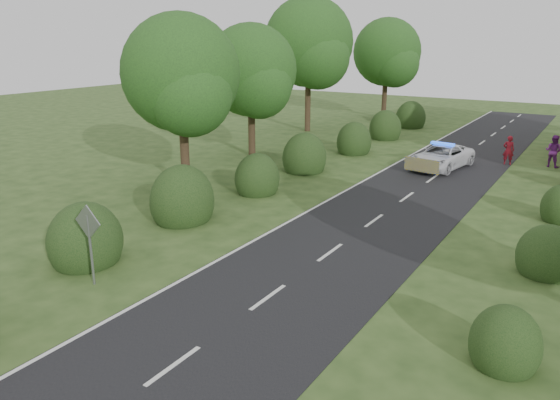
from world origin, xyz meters
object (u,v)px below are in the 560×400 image
Objects in this scene: road_sign at (89,233)px; pedestrian_purple at (553,151)px; pedestrian_red at (508,150)px; police_van at (441,157)px.

pedestrian_purple is (10.03, 24.41, -0.72)m from road_sign.
pedestrian_purple reaches higher than pedestrian_red.
pedestrian_purple is (5.34, 3.69, 0.26)m from police_van.
pedestrian_red is (7.75, 23.67, -0.80)m from road_sign.
road_sign reaches higher than police_van.
police_van is at bearing 30.92° from pedestrian_red.
pedestrian_purple is (2.28, 0.74, 0.07)m from pedestrian_red.
pedestrian_red is 2.40m from pedestrian_purple.
police_van is 6.50m from pedestrian_purple.
pedestrian_purple is at bearing 44.21° from police_van.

